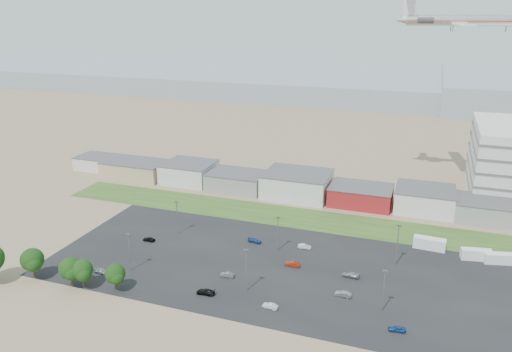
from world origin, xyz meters
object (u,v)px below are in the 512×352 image
at_px(airliner, 462,20).
at_px(parked_car_12, 350,275).
at_px(parked_car_2, 397,329).
at_px(parked_car_6, 255,241).
at_px(parked_car_1, 343,294).
at_px(box_trailer_a, 429,243).
at_px(parked_car_3, 206,292).
at_px(parked_car_4, 227,275).
at_px(parked_car_5, 149,239).
at_px(parked_car_11, 305,246).
at_px(parked_car_13, 270,306).
at_px(parked_car_10, 101,271).
at_px(parked_car_7, 292,264).

distance_m(airliner, parked_car_12, 97.79).
height_order(parked_car_2, parked_car_6, parked_car_2).
bearing_deg(parked_car_1, box_trailer_a, 152.23).
height_order(parked_car_3, parked_car_4, parked_car_3).
bearing_deg(parked_car_12, parked_car_2, 37.81).
bearing_deg(parked_car_2, parked_car_6, -131.07).
bearing_deg(box_trailer_a, parked_car_2, -93.44).
bearing_deg(parked_car_4, parked_car_5, -115.55).
bearing_deg(parked_car_11, parked_car_13, 174.21).
height_order(box_trailer_a, parked_car_1, box_trailer_a).
bearing_deg(parked_car_6, parked_car_3, -177.12).
distance_m(parked_car_2, parked_car_6, 49.41).
bearing_deg(parked_car_3, parked_car_10, -93.07).
relative_size(parked_car_7, parked_car_12, 0.90).
distance_m(parked_car_4, parked_car_7, 16.94).
bearing_deg(parked_car_6, parked_car_11, -79.55).
relative_size(parked_car_10, parked_car_11, 1.09).
bearing_deg(parked_car_6, parked_car_10, 139.99).
xyz_separation_m(parked_car_3, parked_car_4, (1.58, 8.82, -0.04)).
bearing_deg(parked_car_5, parked_car_13, 65.81).
height_order(parked_car_5, parked_car_6, parked_car_5).
bearing_deg(airliner, parked_car_3, -127.22).
height_order(airliner, parked_car_5, airliner).
xyz_separation_m(parked_car_1, parked_car_4, (-27.93, -0.71, -0.04)).
height_order(box_trailer_a, parked_car_5, box_trailer_a).
bearing_deg(parked_car_7, parked_car_3, -37.38).
bearing_deg(parked_car_12, parked_car_3, -54.08).
height_order(parked_car_3, parked_car_6, parked_car_3).
distance_m(parked_car_4, parked_car_6, 19.89).
relative_size(airliner, parked_car_5, 12.58).
bearing_deg(box_trailer_a, airliner, 90.51).
xyz_separation_m(airliner, parked_car_3, (-50.28, -95.15, -57.32)).
bearing_deg(parked_car_5, parked_car_1, 81.06).
height_order(parked_car_3, parked_car_11, parked_car_3).
distance_m(box_trailer_a, parked_car_10, 85.62).
bearing_deg(parked_car_5, parked_car_7, 90.67).
bearing_deg(parked_car_2, parked_car_1, -132.31).
relative_size(parked_car_2, parked_car_12, 0.80).
height_order(airliner, parked_car_1, airliner).
bearing_deg(parked_car_13, parked_car_10, -84.22).
bearing_deg(parked_car_11, parked_car_6, 88.61).
height_order(box_trailer_a, parked_car_10, box_trailer_a).
distance_m(parked_car_2, parked_car_10, 70.12).
bearing_deg(parked_car_10, parked_car_13, -86.22).
relative_size(parked_car_2, parked_car_7, 0.89).
relative_size(parked_car_2, parked_car_3, 0.80).
bearing_deg(parked_car_7, box_trailer_a, 124.56).
height_order(parked_car_1, parked_car_13, parked_car_1).
distance_m(parked_car_12, parked_car_13, 23.71).
bearing_deg(parked_car_1, parked_car_5, -98.53).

